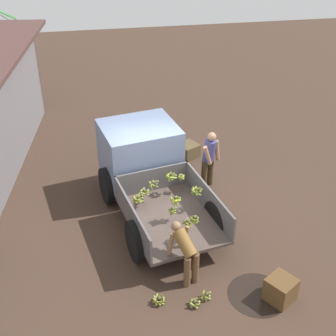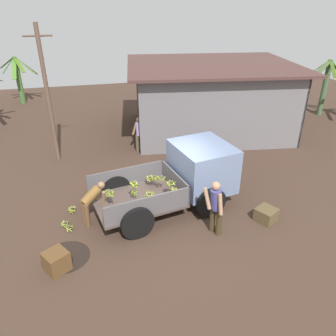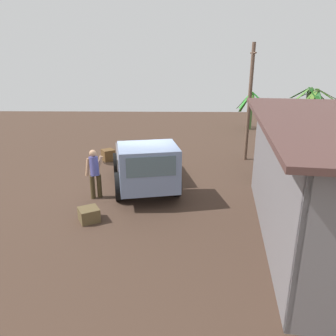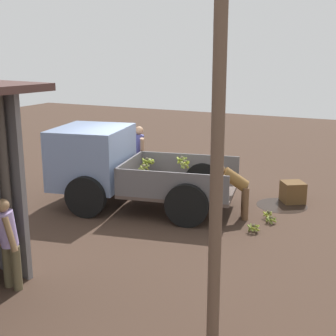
{
  "view_description": "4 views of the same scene",
  "coord_description": "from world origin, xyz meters",
  "px_view_note": "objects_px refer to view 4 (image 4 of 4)",
  "views": [
    {
      "loc": [
        -9.75,
        1.56,
        7.48
      ],
      "look_at": [
        -0.18,
        -0.17,
        1.46
      ],
      "focal_mm": 50.0,
      "sensor_mm": 36.0,
      "label": 1
    },
    {
      "loc": [
        -2.16,
        -8.62,
        6.13
      ],
      "look_at": [
        0.06,
        0.39,
        1.28
      ],
      "focal_mm": 35.0,
      "sensor_mm": 36.0,
      "label": 2
    },
    {
      "loc": [
        11.64,
        1.26,
        4.78
      ],
      "look_at": [
        0.62,
        1.02,
        1.0
      ],
      "focal_mm": 35.0,
      "sensor_mm": 36.0,
      "label": 3
    },
    {
      "loc": [
        -5.55,
        9.85,
        3.82
      ],
      "look_at": [
        -0.82,
        0.13,
        1.1
      ],
      "focal_mm": 50.0,
      "sensor_mm": 36.0,
      "label": 4
    }
  ],
  "objects_px": {
    "utility_pole": "(218,143)",
    "person_foreground_visitor": "(138,153)",
    "person_bystander_near_shed": "(8,240)",
    "banana_bunch_on_ground_1": "(268,214)",
    "wooden_crate_0": "(293,192)",
    "person_worker_loading": "(235,187)",
    "banana_bunch_on_ground_0": "(254,228)",
    "wooden_crate_1": "(84,173)",
    "cargo_truck": "(108,163)",
    "banana_bunch_on_ground_2": "(271,219)"
  },
  "relations": [
    {
      "from": "utility_pole",
      "to": "person_foreground_visitor",
      "type": "relative_size",
      "value": 3.08
    },
    {
      "from": "person_bystander_near_shed",
      "to": "banana_bunch_on_ground_1",
      "type": "xyz_separation_m",
      "value": [
        -2.97,
        -5.13,
        -0.76
      ]
    },
    {
      "from": "wooden_crate_0",
      "to": "utility_pole",
      "type": "bearing_deg",
      "value": 92.55
    },
    {
      "from": "person_worker_loading",
      "to": "banana_bunch_on_ground_0",
      "type": "distance_m",
      "value": 1.15
    },
    {
      "from": "wooden_crate_1",
      "to": "cargo_truck",
      "type": "bearing_deg",
      "value": 140.24
    },
    {
      "from": "banana_bunch_on_ground_2",
      "to": "wooden_crate_1",
      "type": "xyz_separation_m",
      "value": [
        6.01,
        -1.17,
        0.11
      ]
    },
    {
      "from": "utility_pole",
      "to": "person_worker_loading",
      "type": "relative_size",
      "value": 4.18
    },
    {
      "from": "banana_bunch_on_ground_1",
      "to": "banana_bunch_on_ground_0",
      "type": "bearing_deg",
      "value": 86.2
    },
    {
      "from": "cargo_truck",
      "to": "wooden_crate_1",
      "type": "xyz_separation_m",
      "value": [
        1.95,
        -1.62,
        -0.87
      ]
    },
    {
      "from": "person_bystander_near_shed",
      "to": "wooden_crate_0",
      "type": "distance_m",
      "value": 7.41
    },
    {
      "from": "person_bystander_near_shed",
      "to": "banana_bunch_on_ground_0",
      "type": "bearing_deg",
      "value": 148.57
    },
    {
      "from": "person_foreground_visitor",
      "to": "person_worker_loading",
      "type": "height_order",
      "value": "person_foreground_visitor"
    },
    {
      "from": "person_bystander_near_shed",
      "to": "banana_bunch_on_ground_2",
      "type": "height_order",
      "value": "person_bystander_near_shed"
    },
    {
      "from": "person_foreground_visitor",
      "to": "banana_bunch_on_ground_0",
      "type": "relative_size",
      "value": 6.12
    },
    {
      "from": "person_foreground_visitor",
      "to": "person_bystander_near_shed",
      "type": "height_order",
      "value": "person_foreground_visitor"
    },
    {
      "from": "utility_pole",
      "to": "wooden_crate_0",
      "type": "relative_size",
      "value": 9.96
    },
    {
      "from": "person_bystander_near_shed",
      "to": "banana_bunch_on_ground_1",
      "type": "height_order",
      "value": "person_bystander_near_shed"
    },
    {
      "from": "wooden_crate_0",
      "to": "wooden_crate_1",
      "type": "relative_size",
      "value": 0.95
    },
    {
      "from": "utility_pole",
      "to": "banana_bunch_on_ground_1",
      "type": "distance_m",
      "value": 5.79
    },
    {
      "from": "cargo_truck",
      "to": "person_foreground_visitor",
      "type": "height_order",
      "value": "cargo_truck"
    },
    {
      "from": "banana_bunch_on_ground_2",
      "to": "wooden_crate_1",
      "type": "bearing_deg",
      "value": -11.05
    },
    {
      "from": "cargo_truck",
      "to": "wooden_crate_1",
      "type": "height_order",
      "value": "cargo_truck"
    },
    {
      "from": "person_worker_loading",
      "to": "banana_bunch_on_ground_2",
      "type": "xyz_separation_m",
      "value": [
        -0.85,
        -0.03,
        -0.67
      ]
    },
    {
      "from": "banana_bunch_on_ground_1",
      "to": "utility_pole",
      "type": "bearing_deg",
      "value": 96.14
    },
    {
      "from": "wooden_crate_1",
      "to": "person_bystander_near_shed",
      "type": "bearing_deg",
      "value": 115.74
    },
    {
      "from": "cargo_truck",
      "to": "person_worker_loading",
      "type": "relative_size",
      "value": 3.71
    },
    {
      "from": "cargo_truck",
      "to": "person_foreground_visitor",
      "type": "bearing_deg",
      "value": -95.95
    },
    {
      "from": "person_foreground_visitor",
      "to": "banana_bunch_on_ground_1",
      "type": "height_order",
      "value": "person_foreground_visitor"
    },
    {
      "from": "person_bystander_near_shed",
      "to": "banana_bunch_on_ground_2",
      "type": "bearing_deg",
      "value": 151.0
    },
    {
      "from": "banana_bunch_on_ground_0",
      "to": "cargo_truck",
      "type": "bearing_deg",
      "value": -3.89
    },
    {
      "from": "person_foreground_visitor",
      "to": "wooden_crate_1",
      "type": "xyz_separation_m",
      "value": [
        1.77,
        0.19,
        -0.76
      ]
    },
    {
      "from": "person_foreground_visitor",
      "to": "person_bystander_near_shed",
      "type": "relative_size",
      "value": 1.11
    },
    {
      "from": "cargo_truck",
      "to": "person_bystander_near_shed",
      "type": "height_order",
      "value": "cargo_truck"
    },
    {
      "from": "person_foreground_visitor",
      "to": "wooden_crate_0",
      "type": "height_order",
      "value": "person_foreground_visitor"
    },
    {
      "from": "banana_bunch_on_ground_0",
      "to": "person_foreground_visitor",
      "type": "bearing_deg",
      "value": -27.19
    },
    {
      "from": "person_bystander_near_shed",
      "to": "wooden_crate_0",
      "type": "height_order",
      "value": "person_bystander_near_shed"
    },
    {
      "from": "person_bystander_near_shed",
      "to": "banana_bunch_on_ground_1",
      "type": "distance_m",
      "value": 5.98
    },
    {
      "from": "person_foreground_visitor",
      "to": "banana_bunch_on_ground_0",
      "type": "height_order",
      "value": "person_foreground_visitor"
    },
    {
      "from": "cargo_truck",
      "to": "banana_bunch_on_ground_0",
      "type": "xyz_separation_m",
      "value": [
        -3.87,
        0.26,
        -0.97
      ]
    },
    {
      "from": "banana_bunch_on_ground_0",
      "to": "banana_bunch_on_ground_2",
      "type": "distance_m",
      "value": 0.74
    },
    {
      "from": "person_worker_loading",
      "to": "cargo_truck",
      "type": "bearing_deg",
      "value": -15.87
    },
    {
      "from": "banana_bunch_on_ground_1",
      "to": "wooden_crate_1",
      "type": "xyz_separation_m",
      "value": [
        5.88,
        -0.9,
        0.09
      ]
    },
    {
      "from": "banana_bunch_on_ground_0",
      "to": "banana_bunch_on_ground_1",
      "type": "height_order",
      "value": "banana_bunch_on_ground_1"
    },
    {
      "from": "utility_pole",
      "to": "person_worker_loading",
      "type": "xyz_separation_m",
      "value": [
        1.27,
        -4.83,
        -1.99
      ]
    },
    {
      "from": "banana_bunch_on_ground_0",
      "to": "person_bystander_near_shed",
      "type": "bearing_deg",
      "value": 55.01
    },
    {
      "from": "banana_bunch_on_ground_2",
      "to": "cargo_truck",
      "type": "bearing_deg",
      "value": 6.26
    },
    {
      "from": "banana_bunch_on_ground_2",
      "to": "person_worker_loading",
      "type": "bearing_deg",
      "value": 1.75
    },
    {
      "from": "cargo_truck",
      "to": "wooden_crate_0",
      "type": "bearing_deg",
      "value": -163.35
    },
    {
      "from": "person_worker_loading",
      "to": "banana_bunch_on_ground_0",
      "type": "relative_size",
      "value": 4.51
    },
    {
      "from": "person_foreground_visitor",
      "to": "person_bystander_near_shed",
      "type": "bearing_deg",
      "value": -108.94
    }
  ]
}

